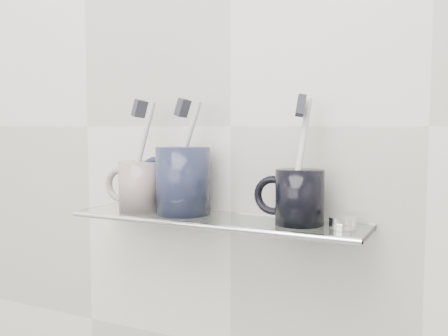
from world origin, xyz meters
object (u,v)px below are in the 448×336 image
Objects in this scene: shelf_glass at (215,220)px; mug_right at (300,197)px; mug_center at (183,181)px; mug_left at (141,186)px.

shelf_glass is 0.15m from mug_right.
shelf_glass is at bearing -21.80° from mug_center.
mug_center is at bearing -2.56° from mug_left.
shelf_glass is 4.35× the size of mug_center.
shelf_glass is at bearing -4.46° from mug_left.
mug_left is 0.76× the size of mug_center.
mug_right is (0.21, 0.00, -0.02)m from mug_center.
mug_left is at bearing -160.12° from mug_right.
shelf_glass is 0.09m from mug_center.
mug_right is at bearing -17.25° from mug_center.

